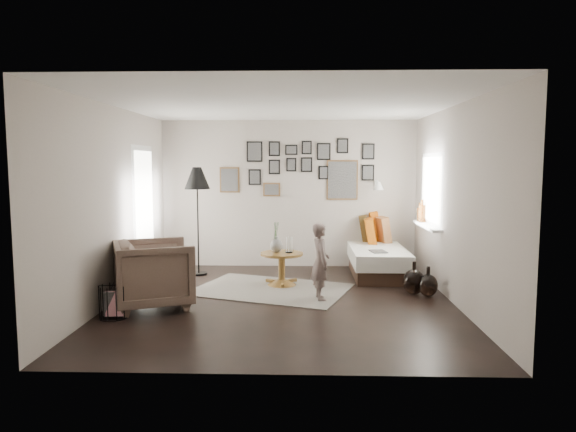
{
  "coord_description": "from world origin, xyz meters",
  "views": [
    {
      "loc": [
        0.28,
        -6.71,
        1.84
      ],
      "look_at": [
        0.05,
        0.5,
        1.1
      ],
      "focal_mm": 32.0,
      "sensor_mm": 36.0,
      "label": 1
    }
  ],
  "objects_px": {
    "magazine_basket": "(113,302)",
    "pedestal_table": "(282,270)",
    "demijohn_small": "(428,285)",
    "vase": "(276,243)",
    "daybed": "(376,254)",
    "armchair": "(154,274)",
    "demijohn_large": "(414,282)",
    "floor_lamp": "(197,182)",
    "child": "(320,262)"
  },
  "relations": [
    {
      "from": "vase",
      "to": "demijohn_large",
      "type": "bearing_deg",
      "value": -13.54
    },
    {
      "from": "demijohn_large",
      "to": "child",
      "type": "distance_m",
      "value": 1.41
    },
    {
      "from": "armchair",
      "to": "magazine_basket",
      "type": "distance_m",
      "value": 0.65
    },
    {
      "from": "daybed",
      "to": "demijohn_small",
      "type": "bearing_deg",
      "value": -72.22
    },
    {
      "from": "vase",
      "to": "magazine_basket",
      "type": "distance_m",
      "value": 2.57
    },
    {
      "from": "pedestal_table",
      "to": "magazine_basket",
      "type": "bearing_deg",
      "value": -138.91
    },
    {
      "from": "floor_lamp",
      "to": "child",
      "type": "height_order",
      "value": "floor_lamp"
    },
    {
      "from": "pedestal_table",
      "to": "armchair",
      "type": "distance_m",
      "value": 2.0
    },
    {
      "from": "vase",
      "to": "magazine_basket",
      "type": "relative_size",
      "value": 1.16
    },
    {
      "from": "daybed",
      "to": "armchair",
      "type": "relative_size",
      "value": 2.21
    },
    {
      "from": "vase",
      "to": "demijohn_large",
      "type": "xyz_separation_m",
      "value": [
        1.97,
        -0.47,
        -0.47
      ]
    },
    {
      "from": "magazine_basket",
      "to": "pedestal_table",
      "type": "bearing_deg",
      "value": 41.09
    },
    {
      "from": "pedestal_table",
      "to": "floor_lamp",
      "type": "distance_m",
      "value": 2.06
    },
    {
      "from": "vase",
      "to": "demijohn_small",
      "type": "xyz_separation_m",
      "value": [
        2.14,
        -0.59,
        -0.49
      ]
    },
    {
      "from": "demijohn_small",
      "to": "daybed",
      "type": "bearing_deg",
      "value": 107.67
    },
    {
      "from": "daybed",
      "to": "demijohn_small",
      "type": "height_order",
      "value": "daybed"
    },
    {
      "from": "armchair",
      "to": "floor_lamp",
      "type": "relative_size",
      "value": 0.53
    },
    {
      "from": "vase",
      "to": "child",
      "type": "distance_m",
      "value": 1.04
    },
    {
      "from": "armchair",
      "to": "pedestal_table",
      "type": "bearing_deg",
      "value": -75.12
    },
    {
      "from": "armchair",
      "to": "demijohn_small",
      "type": "bearing_deg",
      "value": -102.52
    },
    {
      "from": "floor_lamp",
      "to": "demijohn_small",
      "type": "distance_m",
      "value": 3.96
    },
    {
      "from": "vase",
      "to": "floor_lamp",
      "type": "relative_size",
      "value": 0.26
    },
    {
      "from": "child",
      "to": "demijohn_small",
      "type": "bearing_deg",
      "value": -93.49
    },
    {
      "from": "demijohn_large",
      "to": "child",
      "type": "height_order",
      "value": "child"
    },
    {
      "from": "daybed",
      "to": "armchair",
      "type": "height_order",
      "value": "daybed"
    },
    {
      "from": "pedestal_table",
      "to": "floor_lamp",
      "type": "xyz_separation_m",
      "value": [
        -1.42,
        0.74,
        1.3
      ]
    },
    {
      "from": "demijohn_small",
      "to": "armchair",
      "type": "bearing_deg",
      "value": -170.17
    },
    {
      "from": "pedestal_table",
      "to": "daybed",
      "type": "bearing_deg",
      "value": 33.31
    },
    {
      "from": "armchair",
      "to": "child",
      "type": "distance_m",
      "value": 2.18
    },
    {
      "from": "pedestal_table",
      "to": "daybed",
      "type": "relative_size",
      "value": 0.31
    },
    {
      "from": "child",
      "to": "demijohn_large",
      "type": "bearing_deg",
      "value": -87.5
    },
    {
      "from": "magazine_basket",
      "to": "demijohn_large",
      "type": "height_order",
      "value": "demijohn_large"
    },
    {
      "from": "vase",
      "to": "daybed",
      "type": "relative_size",
      "value": 0.22
    },
    {
      "from": "armchair",
      "to": "child",
      "type": "relative_size",
      "value": 0.91
    },
    {
      "from": "magazine_basket",
      "to": "child",
      "type": "xyz_separation_m",
      "value": [
        2.5,
        0.9,
        0.33
      ]
    },
    {
      "from": "child",
      "to": "vase",
      "type": "bearing_deg",
      "value": 26.39
    },
    {
      "from": "daybed",
      "to": "demijohn_small",
      "type": "distance_m",
      "value": 1.68
    },
    {
      "from": "magazine_basket",
      "to": "demijohn_small",
      "type": "relative_size",
      "value": 0.94
    },
    {
      "from": "pedestal_table",
      "to": "daybed",
      "type": "distance_m",
      "value": 1.86
    },
    {
      "from": "floor_lamp",
      "to": "demijohn_large",
      "type": "height_order",
      "value": "floor_lamp"
    },
    {
      "from": "pedestal_table",
      "to": "vase",
      "type": "distance_m",
      "value": 0.42
    },
    {
      "from": "armchair",
      "to": "demijohn_large",
      "type": "bearing_deg",
      "value": -100.15
    },
    {
      "from": "demijohn_large",
      "to": "demijohn_small",
      "type": "relative_size",
      "value": 1.1
    },
    {
      "from": "demijohn_large",
      "to": "vase",
      "type": "bearing_deg",
      "value": 166.46
    },
    {
      "from": "vase",
      "to": "armchair",
      "type": "xyz_separation_m",
      "value": [
        -1.51,
        -1.23,
        -0.21
      ]
    },
    {
      "from": "vase",
      "to": "demijohn_small",
      "type": "height_order",
      "value": "vase"
    },
    {
      "from": "pedestal_table",
      "to": "demijohn_large",
      "type": "height_order",
      "value": "pedestal_table"
    },
    {
      "from": "daybed",
      "to": "floor_lamp",
      "type": "relative_size",
      "value": 1.18
    },
    {
      "from": "magazine_basket",
      "to": "child",
      "type": "bearing_deg",
      "value": 19.84
    },
    {
      "from": "armchair",
      "to": "demijohn_small",
      "type": "relative_size",
      "value": 2.25
    }
  ]
}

